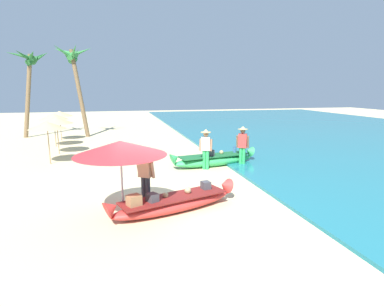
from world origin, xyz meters
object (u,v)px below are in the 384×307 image
object	(u,v)px
patio_umbrella_large	(120,148)
boat_red_foreground	(174,202)
boat_green_midground	(214,160)
palm_tree_tall_inland	(74,65)
person_vendor_assistant	(243,143)
person_vendor_hatted	(206,146)
person_tourist_customer	(145,175)
palm_tree_leaning_seaward	(29,67)

from	to	relation	value
patio_umbrella_large	boat_red_foreground	bearing A→B (deg)	1.87
boat_green_midground	patio_umbrella_large	size ratio (longest dim) A/B	1.71
boat_red_foreground	palm_tree_tall_inland	xyz separation A→B (m)	(-4.00, 15.23, 4.66)
boat_green_midground	palm_tree_tall_inland	size ratio (longest dim) A/B	0.65
person_vendor_assistant	boat_red_foreground	bearing A→B (deg)	-130.78
person_vendor_hatted	person_vendor_assistant	size ratio (longest dim) A/B	0.97
person_vendor_hatted	person_vendor_assistant	xyz separation A→B (m)	(1.72, 0.20, 0.03)
boat_red_foreground	boat_green_midground	distance (m)	5.48
person_tourist_customer	palm_tree_tall_inland	xyz separation A→B (m)	(-3.29, 14.70, 3.98)
boat_green_midground	person_vendor_hatted	distance (m)	1.00
person_tourist_customer	boat_green_midground	bearing A→B (deg)	51.47
person_vendor_hatted	person_tourist_customer	world-z (taller)	person_vendor_hatted
boat_red_foreground	person_tourist_customer	size ratio (longest dim) A/B	2.35
patio_umbrella_large	palm_tree_leaning_seaward	bearing A→B (deg)	109.23
person_vendor_hatted	patio_umbrella_large	size ratio (longest dim) A/B	0.72
person_vendor_hatted	person_vendor_assistant	world-z (taller)	person_vendor_assistant
person_vendor_hatted	palm_tree_tall_inland	distance (m)	13.15
boat_red_foreground	person_vendor_assistant	bearing A→B (deg)	49.22
boat_green_midground	palm_tree_leaning_seaward	xyz separation A→B (m)	(-9.58, 11.02, 4.49)
person_vendor_assistant	palm_tree_tall_inland	xyz separation A→B (m)	(-7.88, 10.73, 3.90)
boat_red_foreground	person_vendor_assistant	size ratio (longest dim) A/B	2.22
boat_red_foreground	boat_green_midground	bearing A→B (deg)	60.75
person_tourist_customer	person_vendor_assistant	world-z (taller)	person_vendor_assistant
person_vendor_hatted	person_tourist_customer	bearing A→B (deg)	-127.27
person_tourist_customer	person_vendor_assistant	size ratio (longest dim) A/B	0.94
boat_green_midground	palm_tree_tall_inland	xyz separation A→B (m)	(-6.68, 10.45, 4.64)
boat_green_midground	person_tourist_customer	world-z (taller)	person_tourist_customer
patio_umbrella_large	palm_tree_tall_inland	bearing A→B (deg)	99.75
person_vendor_hatted	palm_tree_tall_inland	world-z (taller)	palm_tree_tall_inland
boat_red_foreground	patio_umbrella_large	distance (m)	2.11
person_tourist_customer	boat_red_foreground	bearing A→B (deg)	-36.41
person_vendor_hatted	person_tourist_customer	xyz separation A→B (m)	(-2.87, -3.77, -0.05)
person_vendor_hatted	person_tourist_customer	size ratio (longest dim) A/B	1.03
patio_umbrella_large	palm_tree_tall_inland	size ratio (longest dim) A/B	0.38
person_tourist_customer	palm_tree_tall_inland	size ratio (longest dim) A/B	0.27
person_vendor_hatted	person_vendor_assistant	distance (m)	1.73
boat_red_foreground	palm_tree_tall_inland	world-z (taller)	palm_tree_tall_inland
person_vendor_assistant	palm_tree_leaning_seaward	world-z (taller)	palm_tree_leaning_seaward
boat_green_midground	person_tourist_customer	xyz separation A→B (m)	(-3.39, -4.26, 0.66)
person_vendor_hatted	patio_umbrella_large	world-z (taller)	patio_umbrella_large
boat_red_foreground	boat_green_midground	world-z (taller)	boat_green_midground
person_vendor_assistant	palm_tree_leaning_seaward	xyz separation A→B (m)	(-10.78, 11.31, 3.76)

